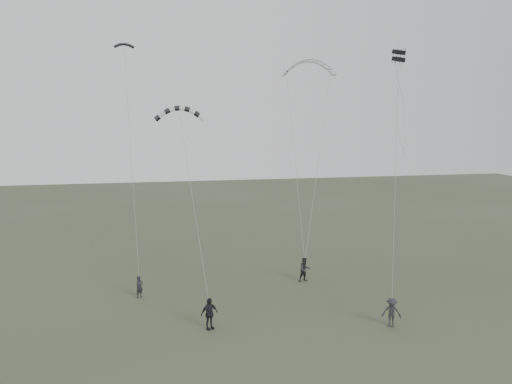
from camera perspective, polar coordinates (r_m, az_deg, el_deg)
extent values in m
plane|color=#37422D|center=(30.80, -0.38, -14.53)|extent=(140.00, 140.00, 0.00)
imported|color=black|center=(35.14, -13.17, -10.51)|extent=(0.65, 0.62, 1.50)
imported|color=#25242A|center=(37.66, 5.60, -8.80)|extent=(1.01, 0.86, 1.81)
imported|color=black|center=(29.49, -5.36, -13.67)|extent=(1.18, 0.86, 1.86)
imported|color=#26272B|center=(30.76, 15.24, -13.13)|extent=(1.28, 1.07, 1.72)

